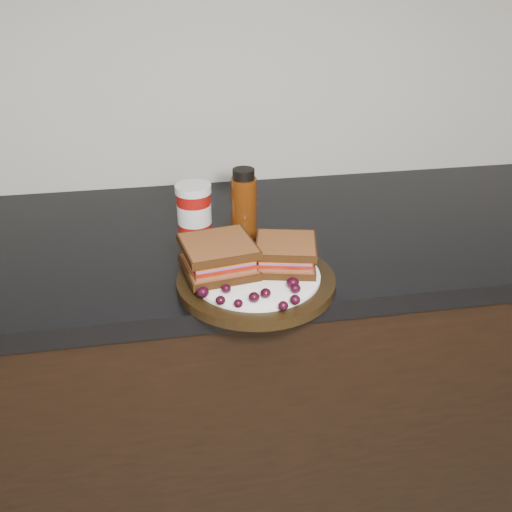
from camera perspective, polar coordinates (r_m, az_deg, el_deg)
The scene contains 30 objects.
base_cabinets at distance 1.48m, azimuth -0.15°, elevation -14.08°, with size 3.96×0.58×0.86m, color black.
countertop at distance 1.22m, azimuth -0.18°, elevation 1.74°, with size 3.98×0.60×0.04m, color black.
plate at distance 1.01m, azimuth 0.00°, elevation -2.56°, with size 0.28×0.28×0.02m, color black.
sandwich_left at distance 1.00m, azimuth -3.78°, elevation -0.06°, with size 0.12×0.12×0.06m, color brown, non-canonical shape.
sandwich_right at distance 1.02m, azimuth 2.99°, elevation 0.19°, with size 0.11×0.11×0.05m, color brown, non-canonical shape.
grape_0 at distance 0.93m, azimuth -5.35°, elevation -3.61°, with size 0.02×0.02×0.02m, color black.
grape_1 at distance 0.94m, azimuth -3.00°, elevation -3.27°, with size 0.02×0.02×0.02m, color black.
grape_2 at distance 0.92m, azimuth -3.57°, elevation -4.44°, with size 0.02×0.02×0.01m, color black.
grape_3 at distance 0.91m, azimuth -1.78°, elevation -4.76°, with size 0.02×0.02×0.01m, color black.
grape_4 at distance 0.92m, azimuth -0.20°, elevation -4.14°, with size 0.02×0.02×0.02m, color black.
grape_5 at distance 0.93m, azimuth 0.97°, elevation -3.73°, with size 0.02×0.02×0.02m, color black.
grape_6 at distance 0.90m, azimuth 2.74°, elevation -4.99°, with size 0.02×0.02×0.02m, color black.
grape_7 at distance 0.92m, azimuth 3.93°, elevation -4.39°, with size 0.02×0.02×0.02m, color black.
grape_8 at distance 0.94m, azimuth 3.96°, elevation -3.26°, with size 0.02×0.02×0.02m, color black.
grape_9 at distance 0.96m, azimuth 3.71°, elevation -2.69°, with size 0.02×0.02×0.02m, color black.
grape_10 at distance 0.99m, azimuth 5.32°, elevation -1.67°, with size 0.02×0.02×0.02m, color black.
grape_11 at distance 1.00m, azimuth 4.93°, elevation -1.50°, with size 0.02×0.02×0.02m, color black.
grape_12 at distance 1.01m, azimuth 4.29°, elevation -1.12°, with size 0.02×0.02×0.02m, color black.
grape_13 at distance 1.05m, azimuth 4.32°, elevation 0.25°, with size 0.02×0.02×0.02m, color black.
grape_14 at distance 1.05m, azimuth 3.24°, elevation 0.25°, with size 0.02×0.02×0.02m, color black.
grape_15 at distance 1.03m, azimuth -2.34°, elevation -0.38°, with size 0.02×0.02×0.02m, color black.
grape_16 at distance 1.02m, azimuth -4.41°, elevation -0.90°, with size 0.02×0.02×0.02m, color black.
grape_17 at distance 1.01m, azimuth -4.38°, elevation -0.95°, with size 0.02×0.02×0.02m, color black.
grape_18 at distance 0.99m, azimuth -4.77°, elevation -1.53°, with size 0.02×0.02×0.02m, color black.
grape_19 at distance 0.98m, azimuth -4.68°, elevation -2.08°, with size 0.02×0.02×0.02m, color black.
grape_20 at distance 1.01m, azimuth -2.99°, elevation -0.84°, with size 0.02×0.02×0.02m, color black.
grape_21 at distance 1.00m, azimuth -3.46°, elevation -1.46°, with size 0.02×0.02×0.02m, color black.
grape_22 at distance 0.98m, azimuth -3.99°, elevation -2.03°, with size 0.02×0.02×0.01m, color black.
condiment_jar at distance 1.18m, azimuth -6.20°, elevation 4.63°, with size 0.07×0.07×0.11m, color #990F0B.
oil_bottle at distance 1.16m, azimuth -1.23°, elevation 5.26°, with size 0.05×0.05×0.15m, color #4D2007.
Camera 1 is at (-0.19, 0.62, 1.42)m, focal length 40.00 mm.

